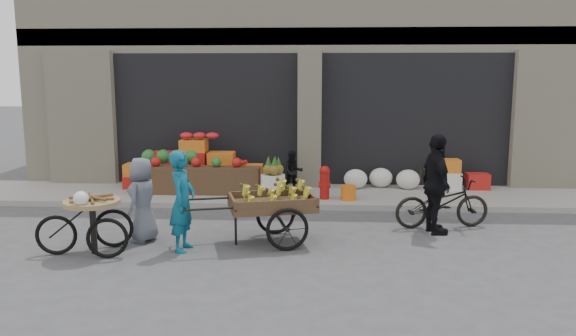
# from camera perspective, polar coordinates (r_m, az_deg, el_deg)

# --- Properties ---
(ground) EXTENTS (80.00, 80.00, 0.00)m
(ground) POSITION_cam_1_polar(r_m,az_deg,el_deg) (8.55, 1.55, -9.08)
(ground) COLOR #424244
(ground) RESTS_ON ground
(sidewalk) EXTENTS (18.00, 2.20, 0.12)m
(sidewalk) POSITION_cam_1_polar(r_m,az_deg,el_deg) (12.49, 2.09, -2.85)
(sidewalk) COLOR gray
(sidewalk) RESTS_ON ground
(building) EXTENTS (14.00, 6.45, 7.00)m
(building) POSITION_cam_1_polar(r_m,az_deg,el_deg) (16.15, 2.44, 11.75)
(building) COLOR beige
(building) RESTS_ON ground
(fruit_display) EXTENTS (3.10, 1.12, 1.24)m
(fruit_display) POSITION_cam_1_polar(r_m,az_deg,el_deg) (12.93, -8.93, 0.23)
(fruit_display) COLOR red
(fruit_display) RESTS_ON sidewalk
(pineapple_bin) EXTENTS (0.52, 0.52, 0.50)m
(pineapple_bin) POSITION_cam_1_polar(r_m,az_deg,el_deg) (11.97, -1.54, -1.86)
(pineapple_bin) COLOR silver
(pineapple_bin) RESTS_ON sidewalk
(fire_hydrant) EXTENTS (0.22, 0.22, 0.71)m
(fire_hydrant) POSITION_cam_1_polar(r_m,az_deg,el_deg) (11.86, 3.75, -1.33)
(fire_hydrant) COLOR #A5140F
(fire_hydrant) RESTS_ON sidewalk
(orange_bucket) EXTENTS (0.32, 0.32, 0.30)m
(orange_bucket) POSITION_cam_1_polar(r_m,az_deg,el_deg) (11.87, 6.15, -2.50)
(orange_bucket) COLOR orange
(orange_bucket) RESTS_ON sidewalk
(right_bay_goods) EXTENTS (3.35, 0.60, 0.70)m
(right_bay_goods) POSITION_cam_1_polar(r_m,az_deg,el_deg) (13.23, 13.55, -0.88)
(right_bay_goods) COLOR silver
(right_bay_goods) RESTS_ON sidewalk
(seated_person) EXTENTS (0.51, 0.43, 0.93)m
(seated_person) POSITION_cam_1_polar(r_m,az_deg,el_deg) (12.50, 0.51, -0.38)
(seated_person) COLOR black
(seated_person) RESTS_ON sidewalk
(banana_cart) EXTENTS (2.46, 1.48, 0.96)m
(banana_cart) POSITION_cam_1_polar(r_m,az_deg,el_deg) (9.09, -1.94, -3.36)
(banana_cart) COLOR brown
(banana_cart) RESTS_ON ground
(vendor_woman) EXTENTS (0.43, 0.61, 1.58)m
(vendor_woman) POSITION_cam_1_polar(r_m,az_deg,el_deg) (8.84, -10.68, -3.31)
(vendor_woman) COLOR #0E5772
(vendor_woman) RESTS_ON ground
(tricycle_cart) EXTENTS (1.46, 0.99, 0.95)m
(tricycle_cart) POSITION_cam_1_polar(r_m,az_deg,el_deg) (9.09, -19.26, -4.77)
(tricycle_cart) COLOR #9E7F51
(tricycle_cart) RESTS_ON ground
(vendor_grey) EXTENTS (0.58, 0.76, 1.39)m
(vendor_grey) POSITION_cam_1_polar(r_m,az_deg,el_deg) (9.50, -14.58, -3.14)
(vendor_grey) COLOR slate
(vendor_grey) RESTS_ON ground
(bicycle) EXTENTS (1.79, 0.88, 0.90)m
(bicycle) POSITION_cam_1_polar(r_m,az_deg,el_deg) (10.44, 15.37, -3.44)
(bicycle) COLOR black
(bicycle) RESTS_ON ground
(cyclist) EXTENTS (0.59, 1.07, 1.73)m
(cyclist) POSITION_cam_1_polar(r_m,az_deg,el_deg) (9.93, 14.83, -1.61)
(cyclist) COLOR black
(cyclist) RESTS_ON ground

